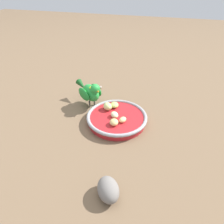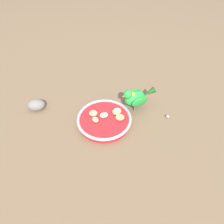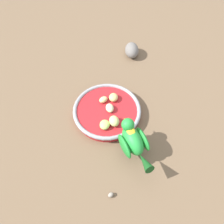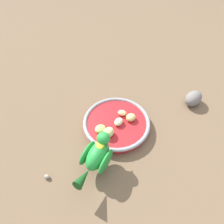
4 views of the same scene
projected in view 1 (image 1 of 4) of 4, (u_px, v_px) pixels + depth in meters
The scene contains 10 objects.
ground_plane at pixel (112, 122), 0.79m from camera, with size 4.00×4.00×0.00m, color brown.
feeding_bowl at pixel (117, 118), 0.78m from camera, with size 0.23×0.23×0.03m.
apple_piece_0 at pixel (123, 120), 0.74m from camera, with size 0.03×0.02×0.02m, color #E5C67F.
apple_piece_1 at pixel (114, 115), 0.77m from camera, with size 0.03×0.03×0.02m, color beige.
apple_piece_2 at pixel (114, 105), 0.82m from camera, with size 0.04×0.03×0.02m, color #B2CC66.
apple_piece_3 at pixel (108, 106), 0.80m from camera, with size 0.04×0.03×0.03m, color #C6D17A.
apple_piece_4 at pixel (114, 122), 0.73m from camera, with size 0.03×0.03×0.02m, color tan.
parrot at pixel (90, 92), 0.84m from camera, with size 0.14×0.12×0.12m.
rock_large at pixel (108, 190), 0.52m from camera, with size 0.08×0.05×0.05m, color slate.
pebble_0 at pixel (100, 87), 1.00m from camera, with size 0.02×0.01×0.01m, color gray.
Camera 1 is at (0.16, -0.60, 0.49)m, focal length 33.49 mm.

